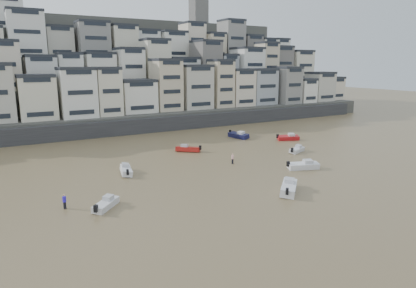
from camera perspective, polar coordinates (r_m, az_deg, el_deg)
ground at (r=32.35m, az=15.09°, el=-18.52°), size 400.00×400.00×0.00m
harbor_wall at (r=90.70m, az=-9.92°, el=2.82°), size 140.00×3.00×3.50m
hillside at (r=128.98m, az=-14.27°, el=10.41°), size 141.04×66.00×50.00m
boat_a at (r=49.43m, az=12.34°, el=-6.31°), size 5.77×5.66×1.66m
boat_d at (r=71.63m, az=13.54°, el=-0.76°), size 4.74×3.05×1.23m
boat_j at (r=44.81m, az=-15.46°, el=-8.72°), size 4.27×4.41×1.26m
boat_f at (r=57.50m, az=-12.50°, el=-3.82°), size 2.67×5.30×1.38m
boat_i at (r=83.34m, az=4.71°, el=1.47°), size 2.90×6.02×1.57m
boat_h at (r=70.27m, az=-3.10°, el=-0.62°), size 4.89×4.53×1.37m
boat_g at (r=82.55m, az=12.24°, el=1.06°), size 5.41×3.49×1.41m
boat_b at (r=60.49m, az=14.45°, el=-3.08°), size 5.70×3.45×1.48m
person_blue at (r=46.00m, az=-21.22°, el=-8.25°), size 0.44×0.44×1.74m
person_pink at (r=61.75m, az=3.80°, el=-2.27°), size 0.44×0.44×1.74m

